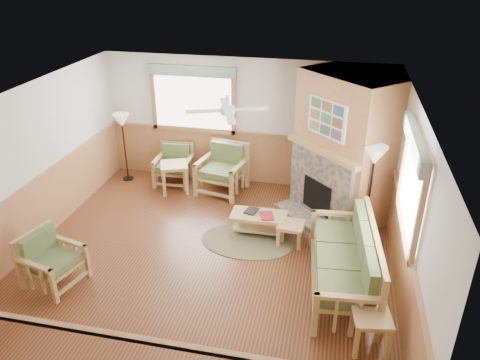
% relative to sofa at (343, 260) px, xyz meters
% --- Properties ---
extents(floor, '(6.00, 6.00, 0.01)m').
position_rel_sofa_xyz_m(floor, '(-2.17, 0.29, -0.51)').
color(floor, '#592F18').
rests_on(floor, ground).
extents(ceiling, '(6.00, 6.00, 0.01)m').
position_rel_sofa_xyz_m(ceiling, '(-2.17, 0.29, 2.20)').
color(ceiling, white).
rests_on(ceiling, floor).
extents(wall_back, '(6.00, 0.02, 2.70)m').
position_rel_sofa_xyz_m(wall_back, '(-2.17, 3.29, 0.85)').
color(wall_back, silver).
rests_on(wall_back, floor).
extents(wall_front, '(6.00, 0.02, 2.70)m').
position_rel_sofa_xyz_m(wall_front, '(-2.17, -2.71, 0.85)').
color(wall_front, silver).
rests_on(wall_front, floor).
extents(wall_left, '(0.02, 6.00, 2.70)m').
position_rel_sofa_xyz_m(wall_left, '(-5.17, 0.29, 0.85)').
color(wall_left, silver).
rests_on(wall_left, floor).
extents(wall_right, '(0.02, 6.00, 2.70)m').
position_rel_sofa_xyz_m(wall_right, '(0.83, 0.29, 0.85)').
color(wall_right, silver).
rests_on(wall_right, floor).
extents(wainscot, '(6.00, 6.00, 1.10)m').
position_rel_sofa_xyz_m(wainscot, '(-2.17, 0.29, 0.05)').
color(wainscot, '#A67044').
rests_on(wainscot, floor).
extents(fireplace, '(3.11, 3.11, 2.70)m').
position_rel_sofa_xyz_m(fireplace, '(-0.12, 2.34, 0.85)').
color(fireplace, '#A67044').
rests_on(fireplace, floor).
extents(window_back, '(1.90, 0.16, 1.50)m').
position_rel_sofa_xyz_m(window_back, '(-3.27, 3.25, 2.03)').
color(window_back, white).
rests_on(window_back, wall_back).
extents(window_right, '(0.16, 1.90, 1.50)m').
position_rel_sofa_xyz_m(window_right, '(0.79, 0.09, 2.03)').
color(window_right, white).
rests_on(window_right, wall_right).
extents(ceiling_fan, '(1.59, 1.59, 0.36)m').
position_rel_sofa_xyz_m(ceiling_fan, '(-1.87, 0.59, 2.16)').
color(ceiling_fan, white).
rests_on(ceiling_fan, ceiling).
extents(sofa, '(2.25, 1.09, 1.00)m').
position_rel_sofa_xyz_m(sofa, '(0.00, 0.00, 0.00)').
color(sofa, tan).
rests_on(sofa, floor).
extents(armchair_back_left, '(0.77, 0.77, 0.84)m').
position_rel_sofa_xyz_m(armchair_back_left, '(-3.65, 2.84, -0.08)').
color(armchair_back_left, tan).
rests_on(armchair_back_left, floor).
extents(armchair_back_right, '(1.05, 1.05, 1.01)m').
position_rel_sofa_xyz_m(armchair_back_right, '(-2.52, 2.66, 0.00)').
color(armchair_back_right, tan).
rests_on(armchair_back_right, floor).
extents(armchair_left, '(0.90, 0.90, 0.83)m').
position_rel_sofa_xyz_m(armchair_left, '(-4.25, -0.83, -0.09)').
color(armchair_left, tan).
rests_on(armchair_left, floor).
extents(coffee_table, '(0.99, 0.51, 0.39)m').
position_rel_sofa_xyz_m(coffee_table, '(-1.48, 1.22, -0.31)').
color(coffee_table, tan).
rests_on(coffee_table, floor).
extents(end_table_chairs, '(0.71, 0.70, 0.62)m').
position_rel_sofa_xyz_m(end_table_chairs, '(-3.50, 2.49, -0.19)').
color(end_table_chairs, tan).
rests_on(end_table_chairs, floor).
extents(end_table_sofa, '(0.53, 0.52, 0.52)m').
position_rel_sofa_xyz_m(end_table_sofa, '(0.38, -1.15, -0.24)').
color(end_table_sofa, tan).
rests_on(end_table_sofa, floor).
extents(footstool, '(0.47, 0.47, 0.38)m').
position_rel_sofa_xyz_m(footstool, '(-0.88, 1.04, -0.31)').
color(footstool, tan).
rests_on(footstool, floor).
extents(braided_rug, '(1.73, 1.73, 0.01)m').
position_rel_sofa_xyz_m(braided_rug, '(-1.62, 0.91, -0.50)').
color(braided_rug, brown).
rests_on(braided_rug, floor).
extents(floor_lamp_left, '(0.46, 0.46, 1.52)m').
position_rel_sofa_xyz_m(floor_lamp_left, '(-4.72, 2.79, 0.26)').
color(floor_lamp_left, black).
rests_on(floor_lamp_left, floor).
extents(floor_lamp_right, '(0.51, 0.51, 1.76)m').
position_rel_sofa_xyz_m(floor_lamp_right, '(0.38, 1.47, 0.38)').
color(floor_lamp_right, black).
rests_on(floor_lamp_right, floor).
extents(book_red, '(0.30, 0.35, 0.03)m').
position_rel_sofa_xyz_m(book_red, '(-1.33, 1.17, -0.08)').
color(book_red, maroon).
rests_on(book_red, coffee_table).
extents(book_dark, '(0.26, 0.31, 0.03)m').
position_rel_sofa_xyz_m(book_dark, '(-1.63, 1.29, -0.08)').
color(book_dark, black).
rests_on(book_dark, coffee_table).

